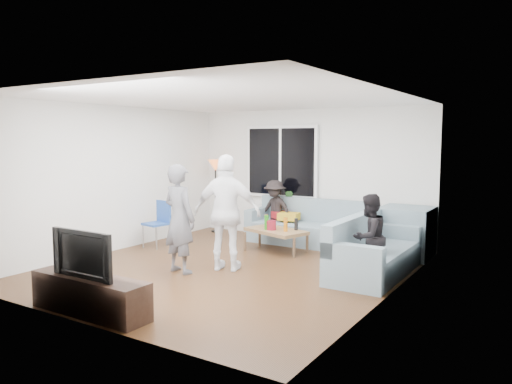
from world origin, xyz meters
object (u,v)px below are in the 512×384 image
Objects in this scene: sofa_back_section at (306,222)px; coffee_table at (276,240)px; spectator_back at (275,210)px; player_right at (227,213)px; side_chair at (156,224)px; spectator_right at (369,237)px; player_left at (179,219)px; tv_console at (90,295)px; floor_lamp at (216,196)px; sofa_right_section at (375,247)px; television at (89,253)px.

sofa_back_section is 2.09× the size of coffee_table.
spectator_back is (-0.71, 0.03, 0.17)m from sofa_back_section.
side_chair is at bearing -35.44° from player_right.
spectator_right is at bearing 179.17° from player_right.
player_left is at bearing -46.70° from spectator_right.
player_left is at bearing -104.49° from coffee_table.
tv_console is (-0.21, -2.42, -0.67)m from player_right.
player_left is (1.54, -2.96, 0.04)m from floor_lamp.
coffee_table is at bearing -108.65° from player_right.
tv_console is (1.85, -4.87, -0.56)m from floor_lamp.
sofa_right_section is at bearing -21.17° from spectator_back.
tv_console is (0.33, -4.80, -0.38)m from spectator_back.
sofa_right_section is 1.82× the size of coffee_table.
sofa_right_section is 2.94m from spectator_back.
floor_lamp is 5.21m from television.
television is at bearing 146.44° from sofa_right_section.
sofa_back_section is 4.79m from television.
coffee_table is (-0.18, -0.85, -0.22)m from sofa_back_section.
sofa_right_section is 1.28× the size of floor_lamp.
player_left is at bearing -25.74° from side_chair.
player_right is at bearing -68.73° from spectator_back.
floor_lamp is (-2.23, 0.10, 0.36)m from sofa_back_section.
player_right is 1.11× the size of tv_console.
player_left is at bearing -62.48° from floor_lamp.
spectator_back is 1.27× the size of television.
player_left is at bearing 24.71° from player_right.
coffee_table is 1.65m from player_right.
spectator_right is at bearing 54.13° from television.
player_right is 1.87× the size of television.
side_chair is at bearing -70.58° from spectator_right.
side_chair is at bearing -27.01° from player_left.
spectator_right is 1.30× the size of television.
player_left is (1.54, -1.11, 0.39)m from side_chair.
sofa_right_section is at bearing -161.13° from spectator_right.
player_left is 0.72m from player_right.
sofa_back_section is 1.15× the size of sofa_right_section.
side_chair is 0.55× the size of floor_lamp.
sofa_right_section is at bearing -174.00° from player_right.
side_chair is 0.91× the size of television.
tv_console reaches higher than coffee_table.
spectator_back is 0.75× the size of tv_console.
spectator_back is at bearing 121.13° from coffee_table.
floor_lamp is 0.97× the size of tv_console.
coffee_table is 2.15m from player_left.
sofa_back_section is at bearing 47.96° from side_chair.
coffee_table is 3.96m from television.
sofa_right_section is 2.93m from player_left.
spectator_back is at bearing -2.81° from floor_lamp.
sofa_back_section is 1.92× the size of spectator_back.
spectator_right is at bearing -180.00° from sofa_right_section.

